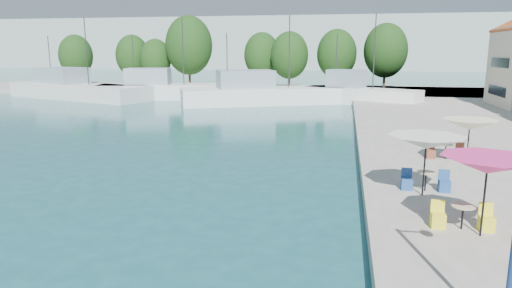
% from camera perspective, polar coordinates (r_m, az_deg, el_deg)
% --- Properties ---
extents(quay_far, '(90.00, 16.00, 0.60)m').
position_cam_1_polar(quay_far, '(65.86, -0.49, 6.71)').
color(quay_far, gray).
rests_on(quay_far, ground).
extents(hill_west, '(180.00, 40.00, 16.00)m').
position_cam_1_polar(hill_west, '(161.17, -1.58, 12.39)').
color(hill_west, '#99A79E').
rests_on(hill_west, ground).
extents(hill_east, '(140.00, 40.00, 12.00)m').
position_cam_1_polar(hill_east, '(180.68, 22.60, 10.81)').
color(hill_east, '#99A79E').
rests_on(hill_east, ground).
extents(trawler_01, '(21.01, 11.78, 10.20)m').
position_cam_1_polar(trawler_01, '(62.31, -21.64, 6.32)').
color(trawler_01, silver).
rests_on(trawler_01, ground).
extents(trawler_02, '(18.09, 8.39, 10.20)m').
position_cam_1_polar(trawler_02, '(58.47, -11.13, 6.62)').
color(trawler_02, silver).
rests_on(trawler_02, ground).
extents(trawler_03, '(20.72, 12.92, 10.20)m').
position_cam_1_polar(trawler_03, '(52.12, 1.39, 6.24)').
color(trawler_03, white).
rests_on(trawler_03, ground).
extents(trawler_04, '(13.14, 8.75, 10.20)m').
position_cam_1_polar(trawler_04, '(53.07, 12.68, 6.06)').
color(trawler_04, white).
rests_on(trawler_04, ground).
extents(tree_01, '(5.29, 5.29, 7.82)m').
position_cam_1_polar(tree_01, '(79.85, -21.61, 10.24)').
color(tree_01, '#3F2B19').
rests_on(tree_01, quay_far).
extents(tree_02, '(5.27, 5.27, 7.81)m').
position_cam_1_polar(tree_02, '(76.76, -15.18, 10.61)').
color(tree_02, '#3F2B19').
rests_on(tree_02, quay_far).
extents(tree_03, '(4.80, 4.80, 7.11)m').
position_cam_1_polar(tree_03, '(73.79, -12.43, 10.40)').
color(tree_03, '#3F2B19').
rests_on(tree_03, quay_far).
extents(tree_04, '(7.12, 7.12, 10.54)m').
position_cam_1_polar(tree_04, '(71.48, -8.40, 12.10)').
color(tree_04, '#3F2B19').
rests_on(tree_04, quay_far).
extents(tree_05, '(5.44, 5.44, 8.05)m').
position_cam_1_polar(tree_05, '(70.29, 0.76, 11.06)').
color(tree_05, '#3F2B19').
rests_on(tree_05, quay_far).
extents(tree_06, '(5.44, 5.44, 8.05)m').
position_cam_1_polar(tree_06, '(67.22, 4.20, 11.00)').
color(tree_06, '#3F2B19').
rests_on(tree_06, quay_far).
extents(tree_07, '(5.65, 5.65, 8.36)m').
position_cam_1_polar(tree_07, '(67.56, 10.05, 11.01)').
color(tree_07, '#3F2B19').
rests_on(tree_07, quay_far).
extents(tree_08, '(6.22, 6.22, 9.21)m').
position_cam_1_polar(tree_08, '(69.30, 15.90, 11.17)').
color(tree_08, '#3F2B19').
rests_on(tree_08, quay_far).
extents(umbrella_pink, '(2.68, 2.68, 2.41)m').
position_cam_1_polar(umbrella_pink, '(14.70, 26.97, -2.38)').
color(umbrella_pink, black).
rests_on(umbrella_pink, quay_right).
extents(umbrella_white, '(2.86, 2.86, 2.31)m').
position_cam_1_polar(umbrella_white, '(18.01, 20.51, 0.22)').
color(umbrella_white, black).
rests_on(umbrella_white, quay_right).
extents(umbrella_cream, '(2.59, 2.59, 2.21)m').
position_cam_1_polar(umbrella_cream, '(23.78, 25.17, 2.21)').
color(umbrella_cream, black).
rests_on(umbrella_cream, quay_right).
extents(cafe_table_01, '(1.82, 0.70, 0.76)m').
position_cam_1_polar(cafe_table_01, '(15.53, 24.35, -8.67)').
color(cafe_table_01, black).
rests_on(cafe_table_01, quay_right).
extents(cafe_table_02, '(1.82, 0.70, 0.76)m').
position_cam_1_polar(cafe_table_02, '(19.06, 20.41, -4.66)').
color(cafe_table_02, black).
rests_on(cafe_table_02, quay_right).
extents(cafe_table_03, '(1.82, 0.70, 0.76)m').
position_cam_1_polar(cafe_table_03, '(24.93, 22.59, -1.09)').
color(cafe_table_03, black).
rests_on(cafe_table_03, quay_right).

